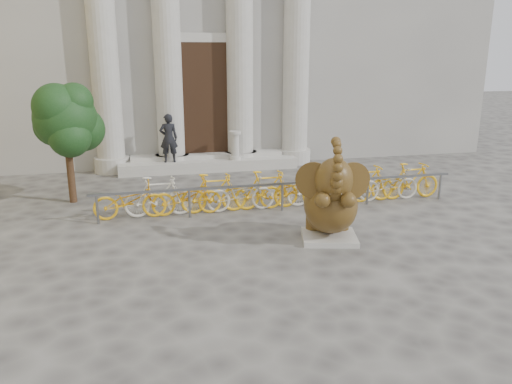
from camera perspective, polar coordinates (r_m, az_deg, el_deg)
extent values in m
plane|color=#474442|center=(8.50, 3.89, -11.17)|extent=(80.00, 80.00, 0.00)
cube|color=gray|center=(22.47, -8.02, 20.90)|extent=(22.00, 10.00, 12.00)
cube|color=black|center=(17.39, -5.86, 10.39)|extent=(2.40, 0.16, 4.00)
cylinder|color=#A8A59E|center=(17.07, -17.07, 15.44)|extent=(0.90, 0.90, 8.00)
cylinder|color=#A8A59E|center=(17.08, -10.11, 15.86)|extent=(0.90, 0.90, 8.00)
cylinder|color=#A8A59E|center=(17.40, -1.89, 16.07)|extent=(0.90, 0.90, 8.00)
cylinder|color=#A8A59E|center=(17.92, 4.64, 16.01)|extent=(0.90, 0.90, 8.00)
cube|color=#A8A59E|center=(17.19, -5.43, 3.19)|extent=(6.00, 1.20, 0.36)
cube|color=#A8A59E|center=(10.76, 8.36, -5.12)|extent=(1.35, 1.27, 0.11)
ellipsoid|color=black|center=(10.86, 8.28, -2.71)|extent=(1.15, 1.12, 0.72)
ellipsoid|color=black|center=(10.55, 8.49, -1.46)|extent=(1.40, 1.59, 1.17)
cylinder|color=black|center=(11.03, 6.58, -3.42)|extent=(0.41, 0.41, 0.29)
cylinder|color=black|center=(11.10, 9.72, -3.42)|extent=(0.41, 0.41, 0.29)
cylinder|color=black|center=(10.03, 7.44, -0.97)|extent=(0.43, 0.72, 0.45)
cylinder|color=black|center=(10.09, 10.24, -0.98)|extent=(0.43, 0.72, 0.45)
ellipsoid|color=black|center=(9.99, 8.91, 1.34)|extent=(0.93, 0.90, 0.90)
cylinder|color=black|center=(10.09, 6.64, 1.30)|extent=(0.68, 0.46, 0.77)
cylinder|color=black|center=(10.19, 10.94, 1.25)|extent=(0.77, 0.10, 0.77)
cone|color=beige|center=(9.81, 8.25, 0.00)|extent=(0.08, 0.26, 0.12)
cone|color=beige|center=(9.84, 9.81, -0.01)|extent=(0.20, 0.26, 0.12)
cube|color=slate|center=(12.43, 3.04, 0.95)|extent=(9.30, 0.06, 0.06)
cylinder|color=slate|center=(12.08, -17.68, -1.93)|extent=(0.06, 0.06, 0.70)
cylinder|color=slate|center=(12.09, -7.61, -1.30)|extent=(0.06, 0.06, 0.70)
cylinder|color=slate|center=(12.52, 3.02, -0.60)|extent=(0.06, 0.06, 0.70)
cylinder|color=slate|center=(13.35, 12.64, 0.06)|extent=(0.06, 0.06, 0.70)
cylinder|color=slate|center=(14.40, 20.27, 0.58)|extent=(0.06, 0.06, 0.70)
imported|color=yellow|center=(12.24, -14.23, -0.71)|extent=(1.70, 0.50, 1.00)
imported|color=beige|center=(12.25, -11.08, -0.51)|extent=(1.66, 0.47, 1.00)
imported|color=yellow|center=(12.29, -7.94, -0.31)|extent=(1.70, 0.50, 1.00)
imported|color=yellow|center=(12.36, -4.83, -0.12)|extent=(1.66, 0.47, 1.00)
imported|color=beige|center=(12.48, -1.76, 0.07)|extent=(1.70, 0.50, 1.00)
imported|color=yellow|center=(12.63, 1.24, 0.26)|extent=(1.66, 0.47, 1.00)
imported|color=yellow|center=(12.81, 4.16, 0.45)|extent=(1.70, 0.50, 1.00)
imported|color=beige|center=(13.02, 6.99, 0.62)|extent=(1.66, 0.47, 1.00)
imported|color=yellow|center=(13.27, 9.73, 0.79)|extent=(1.70, 0.50, 1.00)
imported|color=yellow|center=(13.55, 12.36, 0.95)|extent=(1.66, 0.47, 1.00)
imported|color=beige|center=(13.85, 14.88, 1.11)|extent=(1.70, 0.50, 1.00)
imported|color=yellow|center=(14.18, 17.29, 1.25)|extent=(1.66, 0.47, 1.00)
cylinder|color=#332114|center=(13.97, -20.47, 2.69)|extent=(0.19, 0.19, 1.91)
sphere|color=black|center=(13.77, -20.97, 7.87)|extent=(1.59, 1.59, 1.59)
sphere|color=black|center=(13.98, -19.23, 6.80)|extent=(1.17, 1.17, 1.17)
sphere|color=black|center=(14.10, -22.05, 7.04)|extent=(1.06, 1.06, 1.06)
sphere|color=black|center=(13.50, -20.51, 5.95)|extent=(1.06, 1.06, 1.06)
sphere|color=black|center=(13.55, -21.88, 9.03)|extent=(1.17, 1.17, 1.17)
sphere|color=black|center=(13.59, -20.08, 9.67)|extent=(0.96, 0.96, 0.96)
imported|color=black|center=(16.67, -9.95, 6.08)|extent=(0.60, 0.41, 1.60)
cylinder|color=#A8A59E|center=(16.99, -2.38, 3.93)|extent=(0.40, 0.40, 0.12)
cylinder|color=#A8A59E|center=(16.92, -2.39, 5.21)|extent=(0.28, 0.28, 0.89)
cylinder|color=#A8A59E|center=(16.84, -2.41, 6.80)|extent=(0.40, 0.40, 0.10)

